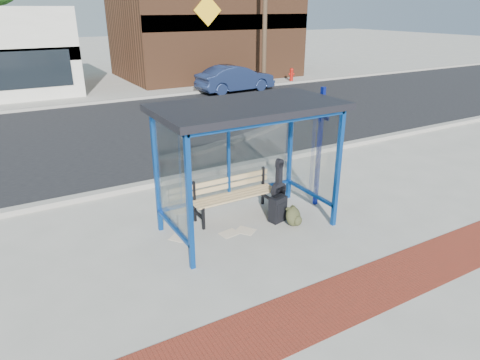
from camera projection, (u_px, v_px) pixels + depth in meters
ground at (248, 227)px, 8.30m from camera, size 120.00×120.00×0.00m
brick_paver_strip at (339, 301)px, 6.21m from camera, size 60.00×1.00×0.01m
curb_near at (188, 176)px, 10.61m from camera, size 60.00×0.25×0.12m
street_asphalt at (129, 131)px, 14.73m from camera, size 60.00×10.00×0.00m
curb_far at (95, 103)px, 18.80m from camera, size 60.00×0.25×0.12m
far_sidewalk at (86, 97)px, 20.35m from camera, size 60.00×4.00×0.01m
bus_shelter at (246, 122)px, 7.58m from camera, size 3.30×1.80×2.42m
storefront_brown at (205, 21)px, 25.65m from camera, size 10.00×7.08×6.40m
utility_pole_east at (265, 4)px, 21.68m from camera, size 1.60×0.24×8.00m
bench at (233, 193)px, 8.62m from camera, size 1.80×0.45×0.85m
guitar_bag at (278, 195)px, 8.70m from camera, size 0.42×0.20×1.12m
suitcase at (278, 209)px, 8.43m from camera, size 0.37×0.28×0.58m
backpack at (294, 217)px, 8.28m from camera, size 0.38×0.36×0.40m
sign_post at (320, 141)px, 8.75m from camera, size 0.12×0.31×2.52m
newspaper_a at (181, 236)px, 7.96m from camera, size 0.49×0.48×0.01m
newspaper_b at (229, 233)px, 8.06m from camera, size 0.38×0.32×0.01m
newspaper_c at (245, 231)px, 8.16m from camera, size 0.43×0.45×0.01m
parked_car at (235, 79)px, 21.29m from camera, size 4.06×1.66×1.31m
fire_hydrant at (291, 74)px, 24.41m from camera, size 0.34×0.22×0.75m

